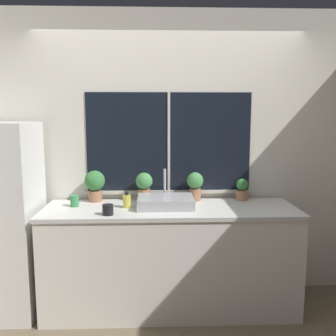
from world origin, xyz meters
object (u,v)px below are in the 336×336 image
(sink, at_px, (165,202))
(mug_green, at_px, (75,201))
(potted_plant_center_right, at_px, (195,184))
(soap_bottle, at_px, (127,201))
(potted_plant_far_left, at_px, (95,183))
(refrigerator, at_px, (0,220))
(potted_plant_far_right, at_px, (242,189))
(potted_plant_center_left, at_px, (144,185))
(mug_black, at_px, (108,210))

(sink, xyz_separation_m, mug_green, (-0.80, 0.04, 0.00))
(potted_plant_center_right, xyz_separation_m, soap_bottle, (-0.62, -0.25, -0.10))
(potted_plant_far_left, height_order, potted_plant_center_right, potted_plant_far_left)
(potted_plant_far_left, height_order, mug_green, potted_plant_far_left)
(potted_plant_far_left, distance_m, soap_bottle, 0.42)
(refrigerator, distance_m, sink, 1.44)
(refrigerator, xyz_separation_m, potted_plant_far_right, (2.16, 0.27, 0.20))
(potted_plant_far_left, relative_size, potted_plant_center_left, 1.08)
(mug_green, bearing_deg, potted_plant_center_right, 9.99)
(mug_green, bearing_deg, potted_plant_center_left, 17.45)
(sink, xyz_separation_m, potted_plant_center_right, (0.29, 0.23, 0.11))
(refrigerator, bearing_deg, sink, 1.49)
(potted_plant_far_left, xyz_separation_m, mug_green, (-0.15, -0.19, -0.12))
(potted_plant_center_left, bearing_deg, sink, -50.12)
(refrigerator, distance_m, potted_plant_far_right, 2.19)
(soap_bottle, height_order, mug_green, soap_bottle)
(potted_plant_center_left, bearing_deg, refrigerator, -167.78)
(refrigerator, xyz_separation_m, potted_plant_far_left, (0.78, 0.27, 0.26))
(potted_plant_center_right, bearing_deg, sink, -141.01)
(soap_bottle, relative_size, mug_green, 1.43)
(potted_plant_far_left, bearing_deg, sink, -19.53)
(mug_green, bearing_deg, potted_plant_far_left, 51.64)
(potted_plant_center_left, height_order, mug_black, potted_plant_center_left)
(potted_plant_center_right, bearing_deg, mug_black, -147.78)
(mug_green, bearing_deg, refrigerator, -173.06)
(refrigerator, distance_m, potted_plant_center_right, 1.76)
(sink, height_order, mug_black, sink)
(sink, relative_size, potted_plant_center_right, 1.82)
(potted_plant_center_left, xyz_separation_m, mug_green, (-0.61, -0.19, -0.10))
(potted_plant_center_right, distance_m, soap_bottle, 0.68)
(potted_plant_far_left, bearing_deg, potted_plant_far_right, -0.00)
(sink, height_order, potted_plant_far_left, sink)
(sink, height_order, soap_bottle, sink)
(sink, bearing_deg, potted_plant_center_left, 129.88)
(sink, distance_m, potted_plant_center_right, 0.38)
(potted_plant_far_right, distance_m, soap_bottle, 1.10)
(potted_plant_far_left, distance_m, mug_black, 0.53)
(refrigerator, height_order, potted_plant_center_left, refrigerator)
(potted_plant_center_left, relative_size, mug_black, 3.01)
(potted_plant_center_left, xyz_separation_m, potted_plant_center_right, (0.48, 0.00, 0.00))
(mug_black, bearing_deg, potted_plant_far_right, 21.65)
(mug_black, distance_m, mug_green, 0.44)
(refrigerator, relative_size, mug_green, 16.67)
(sink, relative_size, soap_bottle, 3.42)
(potted_plant_center_left, bearing_deg, potted_plant_center_right, 0.00)
(sink, distance_m, soap_bottle, 0.34)
(potted_plant_far_right, xyz_separation_m, soap_bottle, (-1.07, -0.25, -0.04))
(mug_black, bearing_deg, potted_plant_center_left, 59.52)
(mug_black, bearing_deg, potted_plant_far_left, 110.18)
(refrigerator, bearing_deg, potted_plant_center_left, 12.22)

